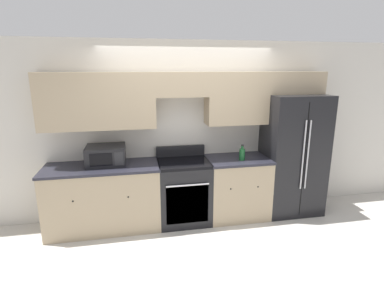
% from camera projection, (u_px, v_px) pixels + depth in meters
% --- Properties ---
extents(ground_plane, '(12.00, 12.00, 0.00)m').
position_uv_depth(ground_plane, '(196.00, 229.00, 4.22)').
color(ground_plane, beige).
extents(wall_back, '(8.00, 0.39, 2.60)m').
position_uv_depth(wall_back, '(189.00, 117.00, 4.40)').
color(wall_back, beige).
rests_on(wall_back, ground_plane).
extents(lower_cabinets_left, '(1.55, 0.64, 0.92)m').
position_uv_depth(lower_cabinets_left, '(104.00, 197.00, 4.17)').
color(lower_cabinets_left, tan).
rests_on(lower_cabinets_left, ground_plane).
extents(lower_cabinets_right, '(0.92, 0.64, 0.92)m').
position_uv_depth(lower_cabinets_right, '(237.00, 187.00, 4.53)').
color(lower_cabinets_right, tan).
rests_on(lower_cabinets_right, ground_plane).
extents(oven_range, '(0.73, 0.65, 1.08)m').
position_uv_depth(oven_range, '(184.00, 191.00, 4.37)').
color(oven_range, black).
rests_on(oven_range, ground_plane).
extents(refrigerator, '(0.87, 0.78, 1.83)m').
position_uv_depth(refrigerator, '(291.00, 154.00, 4.64)').
color(refrigerator, black).
rests_on(refrigerator, ground_plane).
extents(microwave, '(0.52, 0.42, 0.26)m').
position_uv_depth(microwave, '(106.00, 155.00, 4.11)').
color(microwave, black).
rests_on(microwave, lower_cabinets_left).
extents(bottle, '(0.08, 0.08, 0.23)m').
position_uv_depth(bottle, '(242.00, 154.00, 4.31)').
color(bottle, '#195928').
rests_on(bottle, lower_cabinets_right).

